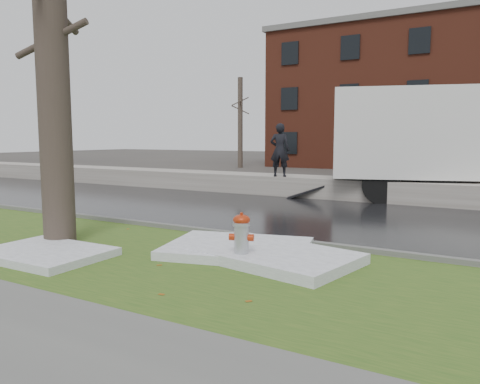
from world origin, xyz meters
The scene contains 16 objects.
ground centered at (0.00, 0.00, 0.00)m, with size 120.00×120.00×0.00m, color #47423D.
verge centered at (0.00, -1.25, 0.02)m, with size 60.00×4.50×0.04m, color #2D511B.
road centered at (0.00, 4.50, 0.01)m, with size 60.00×7.00×0.03m, color black.
parking_lot centered at (0.00, 13.00, 0.01)m, with size 60.00×9.00×0.03m, color slate.
curb centered at (0.00, 1.00, 0.07)m, with size 60.00×0.15×0.14m, color slate.
snowbank centered at (0.00, 8.70, 0.38)m, with size 60.00×1.60×0.75m, color #B1ABA2.
brick_building centered at (2.00, 30.00, 5.00)m, with size 26.00×12.00×10.00m, color maroon.
bg_tree_left centered at (-12.00, 22.00, 3.33)m, with size 1.40×1.62×6.50m.
bg_tree_center centered at (-6.00, 26.00, 3.33)m, with size 1.40×1.62×6.50m.
fire_hydrant centered at (1.23, -0.83, 0.51)m, with size 0.44×0.41×0.89m.
tree centered at (-2.72, -1.38, 4.01)m, with size 1.61×1.88×7.89m.
box_truck centered at (3.65, 9.93, 2.03)m, with size 11.52×5.54×3.84m.
worker centered at (-2.27, 8.10, 1.74)m, with size 0.72×0.47×1.97m, color black.
snow_patch_near centered at (0.78, -0.19, 0.12)m, with size 2.60×2.00×0.16m, color white.
snow_patch_far centered at (-2.06, -2.24, 0.11)m, with size 2.20×1.60×0.14m, color white.
snow_patch_side centered at (1.62, -0.38, 0.13)m, with size 2.80×1.80×0.18m, color white.
Camera 1 is at (5.15, -7.64, 2.19)m, focal length 35.00 mm.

